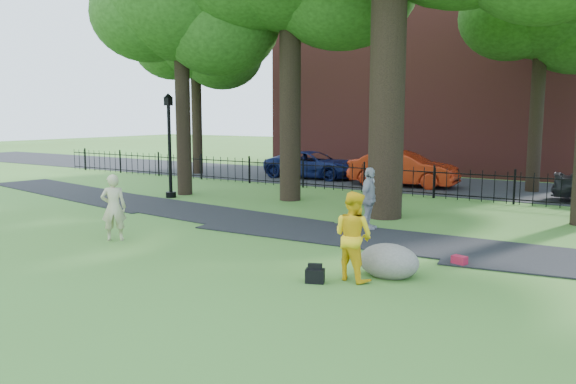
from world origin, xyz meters
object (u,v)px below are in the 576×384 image
Objects in this scene: woman at (114,207)px; red_sedan at (403,169)px; boulder at (389,259)px; man at (353,236)px; lamppost at (170,147)px.

red_sedan is at bearing -142.39° from woman.
man is at bearing -129.92° from boulder.
boulder is (7.34, 0.74, -0.51)m from woman.
man is at bearing -29.03° from lamppost.
woman reaches higher than boulder.
boulder is at bearing -25.49° from lamppost.
woman is at bearing -174.26° from boulder.
lamppost reaches higher than woman.
lamppost is 0.84× the size of red_sedan.
boulder is 0.25× the size of red_sedan.
red_sedan is (-4.98, 13.95, 0.44)m from boulder.
boulder is at bearing -115.29° from man.
lamppost reaches higher than man.
woman is at bearing 15.64° from man.
lamppost is at bearing 137.71° from red_sedan.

